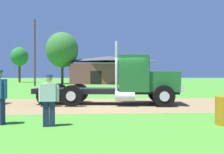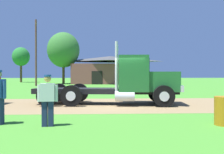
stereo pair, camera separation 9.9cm
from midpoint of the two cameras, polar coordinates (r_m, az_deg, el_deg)
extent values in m
plane|color=#468E2B|center=(13.23, 1.80, -6.55)|extent=(200.00, 200.00, 0.00)
cube|color=#8F754D|center=(13.23, 1.80, -6.53)|extent=(120.00, 6.33, 0.01)
cube|color=black|center=(13.33, -1.35, -3.30)|extent=(7.96, 2.18, 0.28)
cube|color=#23662D|center=(13.46, 11.99, -1.02)|extent=(1.80, 2.09, 1.06)
cube|color=silver|center=(13.64, 15.58, -2.47)|extent=(0.35, 2.14, 0.32)
cube|color=#23662D|center=(13.28, 5.22, 0.82)|extent=(1.74, 2.36, 1.91)
cube|color=#2D3D4C|center=(13.35, 8.63, 2.45)|extent=(0.21, 1.85, 0.84)
cylinder|color=silver|center=(14.16, 1.43, 2.25)|extent=(0.14, 0.14, 2.63)
cylinder|color=silver|center=(12.40, 1.27, 2.48)|extent=(0.14, 0.14, 2.63)
cylinder|color=silver|center=(12.35, 3.26, -4.62)|extent=(1.04, 0.61, 0.52)
cylinder|color=black|center=(14.58, 10.95, -3.72)|extent=(1.12, 0.40, 1.10)
cylinder|color=silver|center=(14.74, 10.86, -3.67)|extent=(0.50, 0.08, 0.49)
cylinder|color=black|center=(12.39, 12.46, -4.49)|extent=(1.12, 0.40, 1.10)
cylinder|color=silver|center=(12.24, 12.59, -4.55)|extent=(0.50, 0.08, 0.49)
cylinder|color=black|center=(14.92, -12.37, -3.62)|extent=(1.12, 0.40, 1.10)
cylinder|color=silver|center=(15.07, -12.21, -3.58)|extent=(0.50, 0.08, 0.49)
cylinder|color=black|center=(12.79, -14.93, -4.34)|extent=(1.12, 0.40, 1.10)
cylinder|color=silver|center=(12.64, -15.14, -4.40)|extent=(0.50, 0.08, 0.49)
cylinder|color=black|center=(14.65, -7.63, -3.69)|extent=(1.12, 0.40, 1.10)
cylinder|color=silver|center=(14.81, -7.52, -3.65)|extent=(0.50, 0.08, 0.49)
cylinder|color=black|center=(12.48, -9.43, -4.45)|extent=(1.12, 0.40, 1.10)
cylinder|color=silver|center=(12.32, -9.58, -4.51)|extent=(0.50, 0.08, 0.49)
cube|color=silver|center=(7.86, -14.73, -3.54)|extent=(0.46, 0.29, 0.57)
sphere|color=tan|center=(7.84, -14.74, -0.39)|extent=(0.22, 0.22, 0.22)
cylinder|color=#1E478C|center=(7.84, -14.74, 0.32)|extent=(0.23, 0.23, 0.06)
cube|color=#1E284C|center=(7.95, -15.41, -8.44)|extent=(0.17, 0.19, 0.80)
cube|color=#1E284C|center=(7.93, -14.02, -8.47)|extent=(0.17, 0.19, 0.80)
cylinder|color=silver|center=(7.91, -16.67, -3.73)|extent=(0.10, 0.10, 0.54)
cylinder|color=silver|center=(7.83, -12.77, -3.76)|extent=(0.10, 0.10, 0.54)
cube|color=#1E284C|center=(8.72, -24.73, -7.43)|extent=(0.22, 0.23, 0.87)
cylinder|color=#264C8C|center=(8.52, -23.95, -2.77)|extent=(0.10, 0.10, 0.59)
cylinder|color=#B27214|center=(8.67, 25.51, -7.29)|extent=(0.63, 0.63, 0.93)
cube|color=brown|center=(42.29, -0.39, 0.73)|extent=(13.33, 7.70, 3.46)
pyramid|color=#464646|center=(42.38, -0.39, 4.34)|extent=(13.99, 8.09, 0.94)
cube|color=black|center=(39.37, -3.51, -0.18)|extent=(1.79, 0.27, 2.20)
cylinder|color=brown|center=(35.90, -17.58, 5.52)|extent=(0.26, 0.26, 9.47)
cube|color=brown|center=(36.49, -17.60, 12.00)|extent=(0.85, 2.13, 0.14)
cylinder|color=#513823|center=(53.18, -20.80, 0.93)|extent=(0.44, 0.44, 3.94)
ellipsoid|color=#25722D|center=(53.31, -20.82, 4.56)|extent=(3.52, 3.52, 3.87)
cylinder|color=#513823|center=(42.56, -11.42, 0.87)|extent=(0.44, 0.44, 3.69)
ellipsoid|color=#356F2E|center=(42.78, -11.43, 6.34)|extent=(5.58, 5.58, 6.14)
camera|label=1|loc=(0.05, -89.79, 0.00)|focal=38.39mm
camera|label=2|loc=(0.05, 90.21, 0.00)|focal=38.39mm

